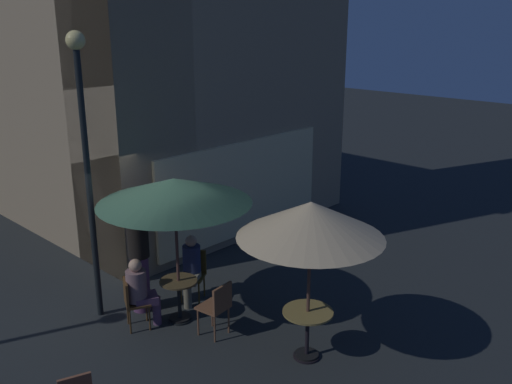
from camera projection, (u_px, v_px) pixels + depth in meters
name	position (u px, v px, depth m)	size (l,w,h in m)	color
ground_plane	(121.00, 323.00, 9.28)	(60.00, 60.00, 0.00)	#242829
cafe_building	(131.00, 29.00, 12.30)	(6.81, 7.84, 9.23)	#998465
street_lamp_near_corner	(85.00, 140.00, 8.67)	(0.29, 0.29, 4.68)	black
cafe_table_0	(179.00, 294.00, 9.24)	(0.62, 0.62, 0.73)	black
cafe_table_1	(308.00, 323.00, 8.19)	(0.74, 0.74, 0.77)	black
patio_umbrella_0	(174.00, 191.00, 8.71)	(2.45, 2.45, 2.47)	black
patio_umbrella_1	(311.00, 220.00, 7.71)	(2.08, 2.08, 2.44)	black
cafe_chair_0	(217.00, 304.00, 8.75)	(0.48, 0.48, 0.91)	brown
cafe_chair_1	(194.00, 270.00, 9.99)	(0.57, 0.57, 0.89)	#554016
cafe_chair_2	(132.00, 299.00, 8.98)	(0.52, 0.52, 0.86)	#4F341A
patron_seated_0	(191.00, 265.00, 9.80)	(0.51, 0.46, 1.24)	#75715B
patron_seated_1	(140.00, 289.00, 8.98)	(0.52, 0.46, 1.21)	#5D3E5D
patron_standing_3	(139.00, 261.00, 9.45)	(0.36, 0.36, 1.83)	#643A64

